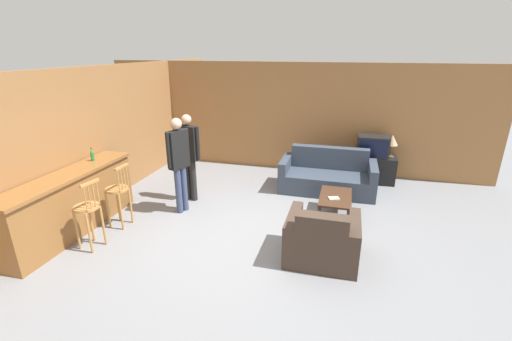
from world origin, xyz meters
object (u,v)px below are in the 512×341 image
Objects in this scene: tv_unit at (370,168)px; tv at (373,146)px; bar_chair_near at (88,213)px; bar_chair_mid at (118,194)px; couch_far at (327,177)px; coffee_table at (335,199)px; person_by_counter at (179,159)px; armchair_near at (322,241)px; book_on_table at (334,198)px; person_by_window at (188,153)px; table_lamp at (392,141)px; bottle at (92,155)px.

tv is (-0.00, -0.00, 0.53)m from tv_unit.
bar_chair_near is 1.00× the size of bar_chair_mid.
couch_far is at bearing 37.37° from bar_chair_mid.
bar_chair_near is 4.09m from coffee_table.
person_by_counter is at bearing 62.88° from bar_chair_near.
bar_chair_near is 0.72m from bar_chair_mid.
coffee_table is (0.12, 1.47, 0.02)m from armchair_near.
book_on_table is (0.20, -1.32, 0.09)m from couch_far.
table_lamp is at bearing 27.28° from person_by_window.
person_by_window reaches higher than tv.
bottle reaches higher than tv_unit.
tv_unit is 1.60× the size of tv.
book_on_table is at bearing -1.93° from person_by_window.
couch_far is 3.17m from person_by_counter.
couch_far reaches higher than tv_unit.
tv_unit is 0.62× the size of person_by_window.
tv is at bearing 76.98° from armchair_near.
table_lamp is (1.10, 2.11, 0.59)m from book_on_table.
bottle is (-4.07, 0.43, 0.83)m from armchair_near.
tv is at bearing 71.01° from coffee_table.
book_on_table is (4.16, 0.91, -0.74)m from bottle.
bottle is at bearing -167.67° from book_on_table.
bar_chair_mid is at bearing 177.83° from armchair_near.
bottle reaches higher than armchair_near.
tv_unit is 4.81× the size of book_on_table.
person_by_counter is (-3.45, -2.55, 0.72)m from tv_unit.
coffee_table is 2.91m from person_by_counter.
bar_chair_mid is 3.71m from book_on_table.
armchair_near is 1.08× the size of coffee_table.
bottle reaches higher than bar_chair_mid.
person_by_counter is at bearing 45.44° from bar_chair_mid.
armchair_near is at bearing -2.17° from bar_chair_mid.
table_lamp is at bearing 31.58° from couch_far.
table_lamp reaches higher than armchair_near.
armchair_near is at bearing -93.82° from book_on_table.
bar_chair_mid is 1.17m from person_by_counter.
table_lamp reaches higher than bar_chair_mid.
couch_far is at bearing 29.30° from bottle.
coffee_table is 2.10m from tv_unit.
armchair_near is at bearing -94.49° from coffee_table.
coffee_table is 2.35m from table_lamp.
person_by_counter reaches higher than bottle.
bottle reaches higher than table_lamp.
bottle is 4.32m from book_on_table.
bar_chair_mid reaches higher than coffee_table.
book_on_table is 2.88m from person_by_window.
tv reaches higher than tv_unit.
tv is 2.27m from book_on_table.
person_by_window is (-2.72, 1.43, 0.68)m from armchair_near.
bar_chair_near is 4.64m from couch_far.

